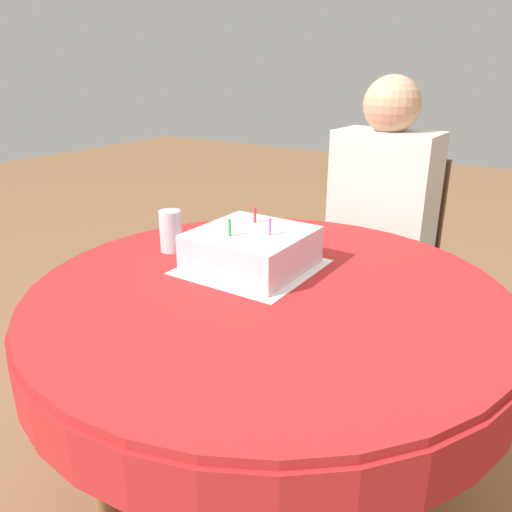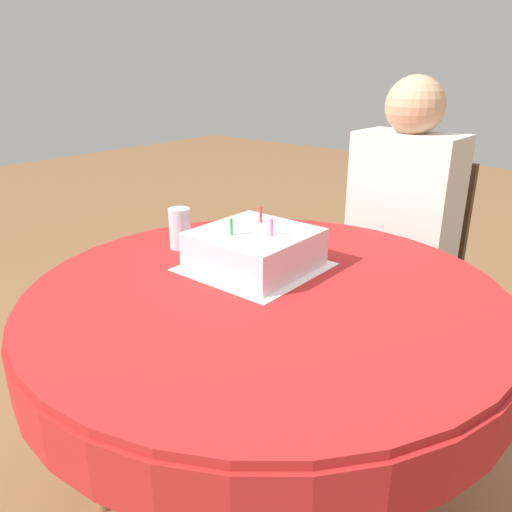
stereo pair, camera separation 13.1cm
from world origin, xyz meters
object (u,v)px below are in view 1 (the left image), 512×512
person (381,207)px  chair (384,258)px  birthday_cake (252,249)px  drinking_glass (171,231)px

person → chair: bearing=90.0°
chair → birthday_cake: 0.88m
person → drinking_glass: size_ratio=9.55×
person → birthday_cake: 0.75m
chair → person: bearing=-90.0°
chair → person: person is taller
chair → drinking_glass: bearing=-113.0°
person → birthday_cake: person is taller
person → drinking_glass: person is taller
birthday_cake → drinking_glass: 0.28m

